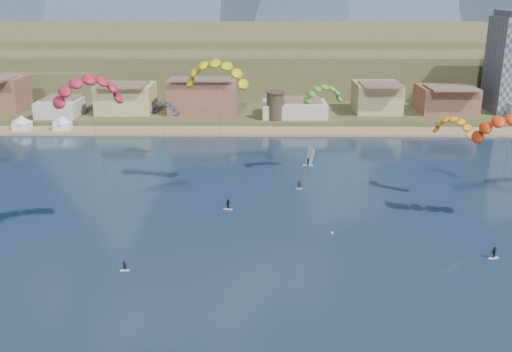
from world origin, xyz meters
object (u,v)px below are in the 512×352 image
at_px(kitesurfer_red, 88,85).
at_px(kitesurfer_yellow, 216,70).
at_px(watchtower, 275,105).
at_px(windsurfer, 309,160).
at_px(kitesurfer_green, 323,92).
at_px(kitesurfer_orange, 510,125).
at_px(buoy, 332,233).

xyz_separation_m(kitesurfer_red, kitesurfer_yellow, (17.37, 26.55, -1.11)).
xyz_separation_m(watchtower, windsurfer, (7.13, -42.42, -4.99)).
distance_m(kitesurfer_yellow, kitesurfer_green, 24.69).
distance_m(watchtower, windsurfer, 43.30).
xyz_separation_m(kitesurfer_orange, buoy, (-29.86, -4.62, -18.01)).
bearing_deg(buoy, kitesurfer_orange, 8.79).
relative_size(kitesurfer_yellow, windsurfer, 6.54).
height_order(kitesurfer_green, windsurfer, kitesurfer_green).
bearing_deg(watchtower, kitesurfer_red, -109.21).
height_order(watchtower, kitesurfer_red, kitesurfer_red).
height_order(watchtower, kitesurfer_yellow, kitesurfer_yellow).
xyz_separation_m(kitesurfer_orange, windsurfer, (-30.77, 35.94, -16.74)).
bearing_deg(kitesurfer_yellow, kitesurfer_green, 23.29).
bearing_deg(kitesurfer_orange, kitesurfer_red, -172.63).
relative_size(kitesurfer_red, buoy, 47.39).
bearing_deg(watchtower, kitesurfer_yellow, -102.10).
xyz_separation_m(kitesurfer_green, buoy, (-0.99, -31.81, -18.94)).
relative_size(watchtower, kitesurfer_red, 0.29).
bearing_deg(kitesurfer_yellow, buoy, -46.69).
height_order(kitesurfer_yellow, buoy, kitesurfer_yellow).
relative_size(watchtower, kitesurfer_orange, 0.37).
bearing_deg(kitesurfer_orange, kitesurfer_green, 136.71).
bearing_deg(kitesurfer_yellow, watchtower, 77.90).
distance_m(kitesurfer_yellow, buoy, 39.44).
relative_size(kitesurfer_yellow, kitesurfer_orange, 1.22).
bearing_deg(kitesurfer_yellow, windsurfer, 42.17).
distance_m(kitesurfer_green, buoy, 37.03).
height_order(kitesurfer_green, buoy, kitesurfer_green).
height_order(kitesurfer_red, windsurfer, kitesurfer_red).
distance_m(kitesurfer_red, kitesurfer_yellow, 31.74).
height_order(kitesurfer_orange, windsurfer, kitesurfer_orange).
relative_size(kitesurfer_orange, windsurfer, 5.38).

